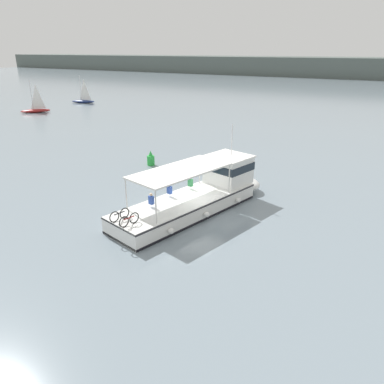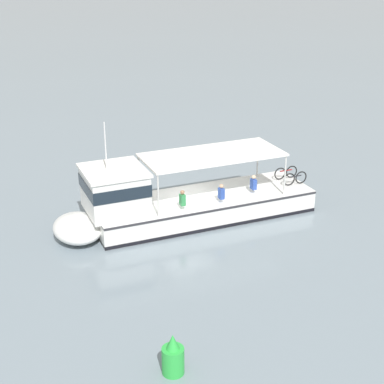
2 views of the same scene
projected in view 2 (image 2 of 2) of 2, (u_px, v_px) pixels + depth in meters
The scene contains 3 objects.
ground_plane at pixel (184, 215), 28.57m from camera, with size 400.00×400.00×0.00m, color gray.
ferry_main at pixel (172, 203), 27.50m from camera, with size 5.91×13.07×5.32m.
channel_buoy at pixel (173, 357), 17.68m from camera, with size 0.70×0.70×1.40m.
Camera 2 is at (-21.19, 14.95, 12.04)m, focal length 54.04 mm.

